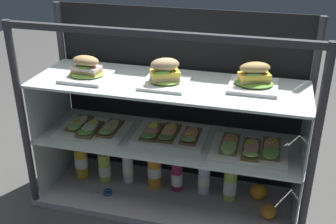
{
  "coord_description": "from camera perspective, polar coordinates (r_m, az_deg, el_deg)",
  "views": [
    {
      "loc": [
        0.44,
        -1.65,
        1.31
      ],
      "look_at": [
        0.0,
        0.0,
        0.5
      ],
      "focal_mm": 43.77,
      "sensor_mm": 36.0,
      "label": 1
    }
  ],
  "objects": [
    {
      "name": "ground_plane",
      "position": [
        2.16,
        0.0,
        -12.32
      ],
      "size": [
        6.0,
        6.0,
        0.02
      ],
      "primitive_type": "cube",
      "color": "#474744",
      "rests_on": "ground"
    },
    {
      "name": "juice_bottle_near_post",
      "position": [
        2.19,
        -5.61,
        -7.39
      ],
      "size": [
        0.06,
        0.06,
        0.24
      ],
      "color": "silver",
      "rests_on": "case_base_deck"
    },
    {
      "name": "case_base_deck",
      "position": [
        2.14,
        0.0,
        -11.74
      ],
      "size": [
        1.3,
        0.45,
        0.03
      ],
      "primitive_type": "cube",
      "color": "#BEB4B6",
      "rests_on": "ground"
    },
    {
      "name": "orange_fruit_near_left_post",
      "position": [
        2.13,
        12.48,
        -10.78
      ],
      "size": [
        0.08,
        0.08,
        0.08
      ],
      "primitive_type": "sphere",
      "color": "orange",
      "rests_on": "case_base_deck"
    },
    {
      "name": "juice_bottle_back_right",
      "position": [
        2.27,
        -11.97,
        -6.7
      ],
      "size": [
        0.07,
        0.07,
        0.23
      ],
      "color": "gold",
      "rests_on": "case_base_deck"
    },
    {
      "name": "plated_roll_sandwich_center",
      "position": [
        1.81,
        11.87,
        4.46
      ],
      "size": [
        0.21,
        0.21,
        0.12
      ],
      "color": "white",
      "rests_on": "shelf_upper_glass"
    },
    {
      "name": "riser_upper_tier",
      "position": [
        1.9,
        0.0,
        -0.16
      ],
      "size": [
        1.23,
        0.38,
        0.27
      ],
      "color": "silver",
      "rests_on": "shelf_lower_glass"
    },
    {
      "name": "plated_roll_sandwich_mid_left",
      "position": [
        1.8,
        -0.43,
        5.16
      ],
      "size": [
        0.2,
        0.2,
        0.12
      ],
      "color": "white",
      "rests_on": "shelf_upper_glass"
    },
    {
      "name": "plated_roll_sandwich_mid_right",
      "position": [
        1.92,
        -11.29,
        5.68
      ],
      "size": [
        0.2,
        0.2,
        0.11
      ],
      "color": "white",
      "rests_on": "shelf_upper_glass"
    },
    {
      "name": "shelf_upper_glass",
      "position": [
        1.84,
        0.0,
        3.87
      ],
      "size": [
        1.25,
        0.4,
        0.01
      ],
      "primitive_type": "cube",
      "color": "silver",
      "rests_on": "riser_upper_tier"
    },
    {
      "name": "open_sandwich_tray_right_of_center",
      "position": [
        2.06,
        -10.42,
        -2.21
      ],
      "size": [
        0.34,
        0.25,
        0.06
      ],
      "color": "white",
      "rests_on": "shelf_lower_glass"
    },
    {
      "name": "riser_lower_tier",
      "position": [
        2.05,
        0.0,
        -7.87
      ],
      "size": [
        1.23,
        0.38,
        0.31
      ],
      "color": "silver",
      "rests_on": "case_base_deck"
    },
    {
      "name": "open_sandwich_tray_near_right_corner",
      "position": [
        1.96,
        0.3,
        -3.11
      ],
      "size": [
        0.34,
        0.25,
        0.06
      ],
      "color": "white",
      "rests_on": "shelf_lower_glass"
    },
    {
      "name": "juice_bottle_front_fourth",
      "position": [
        2.12,
        1.25,
        -8.81
      ],
      "size": [
        0.06,
        0.06,
        0.21
      ],
      "color": "#921F4A",
      "rests_on": "case_base_deck"
    },
    {
      "name": "juice_bottle_back_left",
      "position": [
        2.07,
        8.67,
        -9.62
      ],
      "size": [
        0.07,
        0.07,
        0.25
      ],
      "color": "#B3D651",
      "rests_on": "case_base_deck"
    },
    {
      "name": "juice_bottle_tucked_behind",
      "position": [
        2.11,
        5.03,
        -9.05
      ],
      "size": [
        0.06,
        0.06,
        0.22
      ],
      "color": "white",
      "rests_on": "case_base_deck"
    },
    {
      "name": "case_frame",
      "position": [
        2.0,
        0.94,
        1.7
      ],
      "size": [
        1.3,
        0.45,
        0.94
      ],
      "color": "#333338",
      "rests_on": "ground"
    },
    {
      "name": "orange_fruit_beside_bottles",
      "position": [
        2.02,
        13.81,
        -13.3
      ],
      "size": [
        0.07,
        0.07,
        0.07
      ],
      "primitive_type": "sphere",
      "color": "orange",
      "rests_on": "case_base_deck"
    },
    {
      "name": "shelf_lower_glass",
      "position": [
        1.96,
        0.0,
        -3.93
      ],
      "size": [
        1.25,
        0.4,
        0.01
      ],
      "primitive_type": "cube",
      "color": "silver",
      "rests_on": "riser_lower_tier"
    },
    {
      "name": "open_sandwich_tray_center",
      "position": [
        1.88,
        11.38,
        -5.04
      ],
      "size": [
        0.34,
        0.25,
        0.06
      ],
      "color": "white",
      "rests_on": "shelf_lower_glass"
    },
    {
      "name": "kitchen_scissors",
      "position": [
        2.16,
        -9.03,
        -11.03
      ],
      "size": [
        0.18,
        0.11,
        0.01
      ],
      "color": "silver",
      "rests_on": "case_base_deck"
    },
    {
      "name": "juice_bottle_back_center",
      "position": [
        2.14,
        -1.9,
        -8.01
      ],
      "size": [
        0.07,
        0.07,
        0.24
      ],
      "color": "orange",
      "rests_on": "case_base_deck"
    },
    {
      "name": "juice_bottle_front_second",
      "position": [
        2.22,
        -8.84,
        -7.55
      ],
      "size": [
        0.07,
        0.07,
        0.21
      ],
      "color": "#BDCD4C",
      "rests_on": "case_base_deck"
    }
  ]
}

